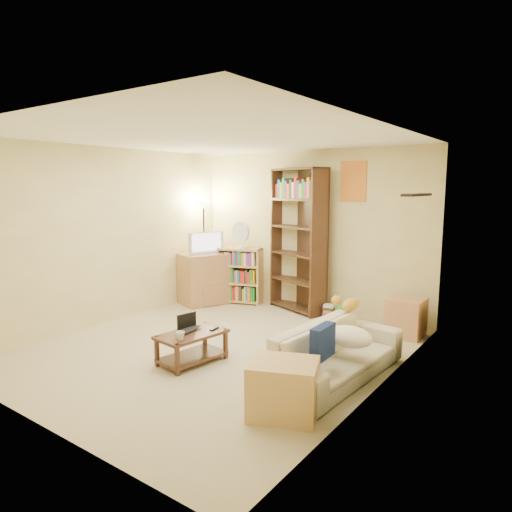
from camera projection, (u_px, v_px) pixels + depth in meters
name	position (u px, v px, depth m)	size (l,w,h in m)	color
room	(216.00, 214.00, 5.32)	(4.50, 4.54, 2.52)	#BDB18E
sofa	(335.00, 353.00, 4.65)	(0.83, 1.85, 0.53)	beige
navy_pillow	(323.00, 342.00, 4.26)	(0.35, 0.10, 0.31)	navy
cream_blanket	(349.00, 337.00, 4.57)	(0.49, 0.35, 0.21)	white
tabby_cat	(348.00, 304.00, 5.28)	(0.42, 0.17, 0.14)	gold
coffee_table	(192.00, 344.00, 5.06)	(0.53, 0.82, 0.34)	#47281B
laptop	(193.00, 330.00, 5.09)	(0.24, 0.33, 0.02)	black
laptop_screen	(187.00, 320.00, 5.16)	(0.01, 0.26, 0.17)	white
mug	(180.00, 336.00, 4.80)	(0.10, 0.10, 0.09)	silver
tv_remote	(214.00, 328.00, 5.17)	(0.04, 0.14, 0.02)	black
tv_stand	(205.00, 278.00, 7.65)	(0.56, 0.79, 0.84)	tan
television	(204.00, 243.00, 7.56)	(0.30, 0.62, 0.36)	black
tall_bookshelf	(298.00, 237.00, 7.08)	(1.06, 0.65, 2.23)	#412719
short_bookshelf	(240.00, 276.00, 7.66)	(0.78, 0.50, 0.93)	tan
desk_fan	(241.00, 235.00, 7.49)	(0.33, 0.19, 0.45)	white
floor_lamp	(204.00, 221.00, 7.82)	(0.29, 0.29, 1.71)	black
side_table	(406.00, 317.00, 5.96)	(0.44, 0.44, 0.50)	tan
end_cabinet	(284.00, 388.00, 3.89)	(0.57, 0.47, 0.47)	#D9B26A
book_stacks	(331.00, 312.00, 6.78)	(0.75, 0.40, 0.24)	red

